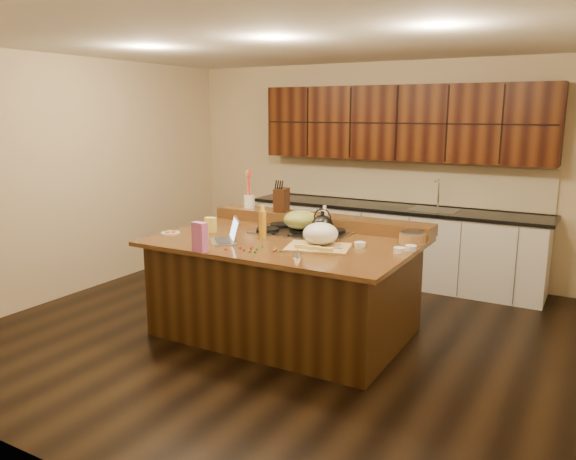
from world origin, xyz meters
The scene contains 35 objects.
room centered at (0.00, 0.00, 1.35)m, with size 5.52×5.02×2.72m.
island centered at (0.00, 0.00, 0.46)m, with size 2.40×1.60×0.92m.
back_ledge centered at (0.00, 0.70, 0.98)m, with size 2.40×0.30×0.12m, color black.
cooktop centered at (0.00, 0.30, 0.94)m, with size 0.92×0.52×0.05m.
back_counter centered at (0.30, 2.23, 0.98)m, with size 3.70×0.66×2.40m.
kettle centered at (0.30, 0.17, 1.06)m, with size 0.21×0.21×0.18m, color black.
green_bowl centered at (0.00, 0.30, 1.06)m, with size 0.33×0.33×0.18m, color olive.
laptop centered at (-0.40, -0.35, 0.98)m, with size 0.39×0.40×0.22m.
oil_bottle centered at (-0.18, -0.10, 1.06)m, with size 0.07×0.07×0.27m, color gold.
vinegar_bottle centered at (0.26, 0.29, 1.04)m, with size 0.06×0.06×0.25m, color silver.
wooden_tray centered at (0.42, -0.13, 1.02)m, with size 0.62×0.52×0.22m.
ramekin_a centered at (0.72, 0.06, 0.94)m, with size 0.10×0.10×0.04m, color white.
ramekin_b centered at (1.15, 0.16, 0.94)m, with size 0.10×0.10×0.04m, color white.
ramekin_c centered at (1.09, 0.04, 0.94)m, with size 0.10×0.10×0.04m, color white.
strainer_bowl centered at (1.08, 0.43, 0.97)m, with size 0.24×0.24×0.09m, color #996B3F.
kitchen_timer centered at (0.41, -0.52, 0.96)m, with size 0.08×0.08×0.07m, color silver.
pink_bag centered at (-0.40, -0.76, 1.05)m, with size 0.14×0.07×0.25m, color #D062AD.
candy_plate centered at (-1.11, -0.33, 0.93)m, with size 0.18×0.18×0.01m, color white.
package_box centered at (-0.80, -0.09, 0.99)m, with size 0.11×0.07×0.15m, color #EEE154.
utensil_crock centered at (-0.86, 0.70, 1.11)m, with size 0.12×0.12×0.14m, color white.
knife_block centered at (-0.45, 0.70, 1.16)m, with size 0.12×0.20×0.25m, color black.
gumdrop_0 centered at (-0.08, -0.45, 0.93)m, with size 0.02×0.02×0.02m, color red.
gumdrop_1 centered at (-0.01, -0.47, 0.93)m, with size 0.02×0.02×0.02m, color #198C26.
gumdrop_2 centered at (-0.06, -0.49, 0.93)m, with size 0.02×0.02×0.02m, color red.
gumdrop_3 centered at (0.03, -0.57, 0.93)m, with size 0.02×0.02×0.02m, color #198C26.
gumdrop_4 centered at (0.15, -0.46, 0.93)m, with size 0.02×0.02×0.02m, color red.
gumdrop_5 centered at (-0.01, -0.38, 0.93)m, with size 0.02×0.02×0.02m, color #198C26.
gumdrop_6 centered at (-0.24, -0.61, 0.93)m, with size 0.02×0.02×0.02m, color red.
gumdrop_7 centered at (0.20, -0.44, 0.93)m, with size 0.02×0.02×0.02m, color #198C26.
gumdrop_8 centered at (0.14, -0.41, 0.93)m, with size 0.02×0.02×0.02m, color red.
gumdrop_9 centered at (0.13, -0.39, 0.93)m, with size 0.02×0.02×0.02m, color #198C26.
gumdrop_10 centered at (-0.08, -0.56, 0.93)m, with size 0.02×0.02×0.02m, color red.
gumdrop_11 centered at (0.15, -0.44, 0.93)m, with size 0.02×0.02×0.02m, color #198C26.
gumdrop_12 centered at (-0.16, -0.51, 0.93)m, with size 0.02×0.02×0.02m, color red.
gumdrop_13 centered at (-0.01, -0.58, 0.93)m, with size 0.02×0.02×0.02m, color #198C26.
Camera 1 is at (2.54, -4.43, 2.10)m, focal length 35.00 mm.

